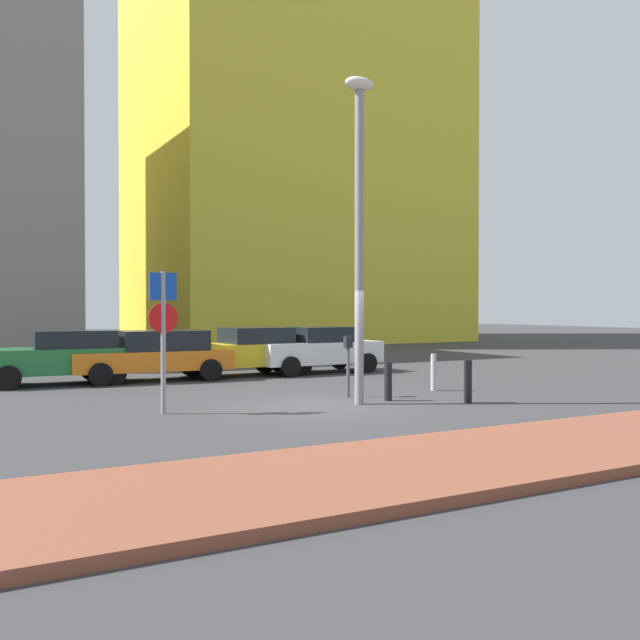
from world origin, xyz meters
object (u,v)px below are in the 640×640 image
parked_car_white (317,349)px  parked_car_green (63,356)px  street_lamp (359,213)px  parked_car_yellow (248,351)px  parking_meter (348,358)px  traffic_bollard_mid (388,381)px  traffic_bollard_far (433,372)px  parked_car_orange (155,354)px  traffic_bollard_near (468,381)px  parking_sign_post (163,324)px

parked_car_white → parked_car_green: bearing=177.4°
parked_car_green → street_lamp: 9.58m
parked_car_yellow → parked_car_green: bearing=179.3°
parking_meter → traffic_bollard_mid: (0.46, -1.01, -0.49)m
traffic_bollard_far → parked_car_orange: bearing=133.6°
traffic_bollard_far → parked_car_green: bearing=142.9°
traffic_bollard_mid → traffic_bollard_far: (2.15, 1.07, 0.03)m
parking_meter → street_lamp: (-0.43, -1.18, 3.27)m
traffic_bollard_mid → traffic_bollard_far: traffic_bollard_far is taller
parked_car_yellow → traffic_bollard_near: (1.80, -8.29, -0.30)m
street_lamp → traffic_bollard_near: 4.47m
parked_car_yellow → traffic_bollard_near: parked_car_yellow is taller
traffic_bollard_far → traffic_bollard_mid: bearing=-153.5°
parked_car_orange → parked_car_yellow: 3.03m
parking_meter → traffic_bollard_far: parking_meter is taller
parking_sign_post → parking_meter: parking_sign_post is taller
traffic_bollard_near → parked_car_orange: bearing=120.7°
street_lamp → traffic_bollard_far: bearing=22.2°
traffic_bollard_near → traffic_bollard_far: bearing=70.5°
parking_sign_post → traffic_bollard_near: (6.43, -1.69, -1.32)m
parked_car_green → parking_sign_post: bearing=-82.3°
parking_meter → traffic_bollard_far: (2.60, 0.06, -0.47)m
parked_car_green → parking_sign_post: parking_sign_post is taller
parked_car_yellow → street_lamp: 8.08m
parked_car_green → parking_sign_post: 6.81m
parked_car_yellow → parking_meter: bearing=-90.2°
parked_car_green → parked_car_yellow: 5.53m
parked_car_green → parked_car_orange: bearing=-5.6°
parking_sign_post → street_lamp: bearing=-9.5°
traffic_bollard_near → parked_car_green: bearing=131.2°
parked_car_white → parking_meter: (-2.36, -5.83, 0.16)m
parked_car_orange → parking_meter: 6.66m
street_lamp → traffic_bollard_far: street_lamp is taller
parked_car_white → traffic_bollard_near: (-0.54, -8.00, -0.30)m
parked_car_white → traffic_bollard_far: parked_car_white is taller
parked_car_green → traffic_bollard_mid: parked_car_green is taller
parked_car_yellow → traffic_bollard_far: parked_car_yellow is taller
parked_car_yellow → parking_meter: (-0.02, -6.12, 0.16)m
parking_sign_post → traffic_bollard_far: parking_sign_post is taller
parked_car_orange → traffic_bollard_far: size_ratio=4.89×
traffic_bollard_near → parking_meter: bearing=130.0°
parked_car_green → parked_car_yellow: (5.53, -0.07, -0.01)m
parking_meter → parked_car_white: bearing=68.0°
parked_car_green → parking_sign_post: (0.90, -6.67, 1.00)m
parked_car_green → parked_car_orange: parked_car_green is taller
traffic_bollard_near → traffic_bollard_far: (0.79, 2.23, -0.01)m
parked_car_orange → traffic_bollard_near: 9.44m
parked_car_orange → parked_car_white: (5.36, -0.11, 0.01)m
parked_car_white → parking_meter: size_ratio=3.00×
parked_car_yellow → traffic_bollard_near: 8.48m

